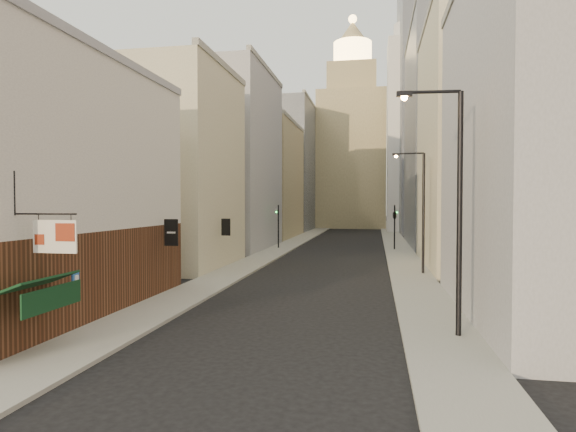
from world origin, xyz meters
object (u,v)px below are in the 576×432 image
object	(u,v)px
white_tower	(410,128)
traffic_light_right	(395,215)
streetlamp_mid	(420,205)
streetlamp_near	(453,197)
traffic_light_left	(278,219)
clock_tower	(352,144)

from	to	relation	value
white_tower	traffic_light_right	bearing A→B (deg)	-96.40
white_tower	streetlamp_mid	xyz separation A→B (m)	(-2.85, -53.26, -13.52)
streetlamp_near	traffic_light_right	world-z (taller)	streetlamp_near
traffic_light_left	streetlamp_mid	bearing A→B (deg)	129.32
white_tower	streetlamp_near	xyz separation A→B (m)	(-3.11, -69.96, -13.13)
traffic_light_left	traffic_light_right	world-z (taller)	same
clock_tower	streetlamp_near	xyz separation A→B (m)	(7.89, -83.96, -12.16)
streetlamp_mid	traffic_light_right	size ratio (longest dim) A/B	1.78
clock_tower	traffic_light_right	world-z (taller)	clock_tower
clock_tower	streetlamp_near	distance (m)	85.20
clock_tower	traffic_light_right	bearing A→B (deg)	-81.90
traffic_light_left	streetlamp_near	bearing A→B (deg)	112.40
clock_tower	streetlamp_mid	distance (m)	68.91
streetlamp_near	traffic_light_right	bearing A→B (deg)	86.69
traffic_light_left	traffic_light_right	size ratio (longest dim) A/B	1.00
streetlamp_mid	streetlamp_near	bearing A→B (deg)	-89.11
streetlamp_near	traffic_light_right	size ratio (longest dim) A/B	1.92
traffic_light_right	streetlamp_near	bearing A→B (deg)	108.29
streetlamp_mid	traffic_light_left	distance (m)	22.39
traffic_light_left	white_tower	bearing A→B (deg)	-114.80
clock_tower	traffic_light_left	bearing A→B (deg)	-96.72
white_tower	traffic_light_right	distance (m)	38.55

